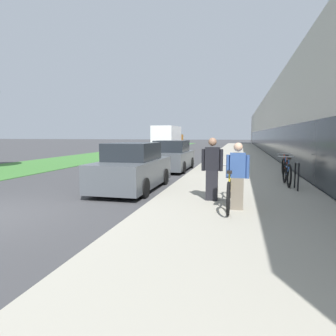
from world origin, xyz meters
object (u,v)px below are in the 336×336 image
parked_sedan_curbside (133,168)px  person_bystander (212,169)px  tandem_bicycle (230,189)px  cruiser_bike_middle (285,167)px  moving_truck (168,139)px  vintage_roadster_curbside (172,157)px  person_rider (237,176)px  bike_rack_hoop (297,173)px  cruiser_bike_nearest (287,173)px

parked_sedan_curbside → person_bystander: bearing=-32.2°
tandem_bicycle → cruiser_bike_middle: cruiser_bike_middle is taller
person_bystander → moving_truck: size_ratio=0.23×
cruiser_bike_middle → moving_truck: 21.63m
parked_sedan_curbside → vintage_roadster_curbside: size_ratio=0.98×
person_rider → moving_truck: bearing=106.8°
tandem_bicycle → parked_sedan_curbside: (-3.28, 2.27, 0.17)m
parked_sedan_curbside → moving_truck: moving_truck is taller
bike_rack_hoop → vintage_roadster_curbside: (-5.15, 5.31, 0.04)m
cruiser_bike_middle → moving_truck: (-9.48, 19.42, 0.86)m
person_rider → parked_sedan_curbside: bearing=143.0°
person_bystander → bike_rack_hoop: size_ratio=1.91×
vintage_roadster_curbside → cruiser_bike_nearest: bearing=-42.0°
moving_truck → cruiser_bike_nearest: bearing=-66.8°
cruiser_bike_middle → cruiser_bike_nearest: bearing=-96.5°
bike_rack_hoop → person_rider: bearing=-120.9°
cruiser_bike_middle → vintage_roadster_curbside: (-5.22, 2.37, 0.17)m
moving_truck → parked_sedan_curbside: bearing=-79.6°
person_rider → cruiser_bike_nearest: (1.61, 3.78, -0.36)m
person_rider → moving_truck: size_ratio=0.22×
tandem_bicycle → cruiser_bike_nearest: bearing=62.7°
person_rider → bike_rack_hoop: size_ratio=1.79×
cruiser_bike_middle → parked_sedan_curbside: parked_sedan_curbside is taller
cruiser_bike_middle → person_rider: bearing=-107.4°
bike_rack_hoop → cruiser_bike_middle: 2.95m
vintage_roadster_curbside → moving_truck: (-4.25, 17.05, 0.70)m
tandem_bicycle → cruiser_bike_middle: bearing=70.0°
person_rider → bike_rack_hoop: 3.45m
tandem_bicycle → bike_rack_hoop: 3.27m
moving_truck → bike_rack_hoop: bearing=-67.2°
person_bystander → bike_rack_hoop: (2.42, 2.12, -0.30)m
tandem_bicycle → cruiser_bike_middle: size_ratio=1.53×
parked_sedan_curbside → tandem_bicycle: bearing=-34.7°
tandem_bicycle → bike_rack_hoop: (1.94, 2.62, 0.13)m
cruiser_bike_nearest → cruiser_bike_middle: (0.24, 2.12, -0.01)m
person_rider → tandem_bicycle: bearing=117.5°
tandem_bicycle → vintage_roadster_curbside: vintage_roadster_curbside is taller
cruiser_bike_middle → tandem_bicycle: bearing=-110.0°
person_rider → person_bystander: 1.06m
tandem_bicycle → parked_sedan_curbside: parked_sedan_curbside is taller
tandem_bicycle → person_rider: 0.53m
person_bystander → parked_sedan_curbside: person_bystander is taller
tandem_bicycle → vintage_roadster_curbside: (-3.20, 7.94, 0.16)m
person_rider → person_bystander: person_bystander is taller
bike_rack_hoop → vintage_roadster_curbside: vintage_roadster_curbside is taller
parked_sedan_curbside → vintage_roadster_curbside: 5.67m
person_rider → vintage_roadster_curbside: bearing=112.2°
tandem_bicycle → person_rider: person_rider is taller
person_bystander → cruiser_bike_middle: (2.49, 5.07, -0.43)m
tandem_bicycle → vintage_roadster_curbside: bearing=112.0°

